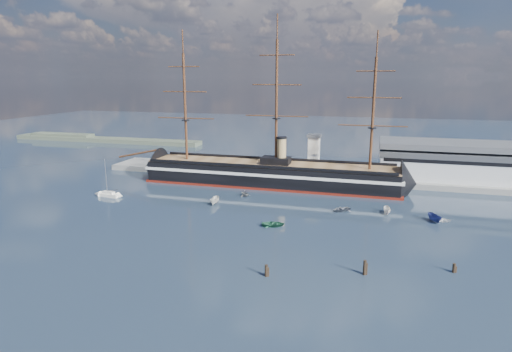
# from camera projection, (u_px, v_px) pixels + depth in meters

# --- Properties ---
(ground) EXTENTS (600.00, 600.00, 0.00)m
(ground) POSITION_uv_depth(u_px,v_px,m) (288.00, 203.00, 131.15)
(ground) COLOR #202E41
(ground) RESTS_ON ground
(quay) EXTENTS (180.00, 18.00, 2.00)m
(quay) POSITION_uv_depth(u_px,v_px,m) (332.00, 179.00, 162.28)
(quay) COLOR slate
(quay) RESTS_ON ground
(warehouse) EXTENTS (63.00, 21.00, 11.60)m
(warehouse) POSITION_uv_depth(u_px,v_px,m) (471.00, 163.00, 151.58)
(warehouse) COLOR #B7BABC
(warehouse) RESTS_ON ground
(quay_tower) EXTENTS (5.00, 5.00, 15.00)m
(quay_tower) POSITION_uv_depth(u_px,v_px,m) (314.00, 154.00, 159.10)
(quay_tower) COLOR silver
(quay_tower) RESTS_ON ground
(shoreline) EXTENTS (120.00, 10.00, 4.00)m
(shoreline) POSITION_uv_depth(u_px,v_px,m) (92.00, 139.00, 256.60)
(shoreline) COLOR #3F4C38
(shoreline) RESTS_ON ground
(warship) EXTENTS (112.91, 16.59, 53.94)m
(warship) POSITION_uv_depth(u_px,v_px,m) (266.00, 174.00, 152.21)
(warship) COLOR black
(warship) RESTS_ON ground
(sailboat) EXTENTS (7.88, 3.26, 12.23)m
(sailboat) POSITION_uv_depth(u_px,v_px,m) (109.00, 194.00, 137.71)
(sailboat) COLOR white
(sailboat) RESTS_ON ground
(motorboat_a) EXTENTS (6.56, 2.63, 2.59)m
(motorboat_a) POSITION_uv_depth(u_px,v_px,m) (215.00, 204.00, 129.75)
(motorboat_a) COLOR silver
(motorboat_a) RESTS_ON ground
(motorboat_b) EXTENTS (2.44, 4.01, 1.75)m
(motorboat_b) POSITION_uv_depth(u_px,v_px,m) (273.00, 226.00, 110.49)
(motorboat_b) COLOR #266043
(motorboat_b) RESTS_ON ground
(motorboat_c) EXTENTS (5.87, 2.55, 2.29)m
(motorboat_c) POSITION_uv_depth(u_px,v_px,m) (387.00, 214.00, 120.64)
(motorboat_c) COLOR white
(motorboat_c) RESTS_ON ground
(motorboat_d) EXTENTS (5.82, 6.61, 2.28)m
(motorboat_d) POSITION_uv_depth(u_px,v_px,m) (245.00, 196.00, 138.13)
(motorboat_d) COLOR gray
(motorboat_d) RESTS_ON ground
(motorboat_e) EXTENTS (1.12, 2.61, 1.20)m
(motorboat_e) POSITION_uv_depth(u_px,v_px,m) (443.00, 222.00, 114.09)
(motorboat_e) COLOR white
(motorboat_e) RESTS_ON ground
(motorboat_f) EXTENTS (6.95, 4.82, 2.62)m
(motorboat_f) POSITION_uv_depth(u_px,v_px,m) (434.00, 222.00, 113.74)
(motorboat_f) COLOR navy
(motorboat_f) RESTS_ON ground
(motorboat_g) EXTENTS (3.40, 3.63, 1.66)m
(motorboat_g) POSITION_uv_depth(u_px,v_px,m) (341.00, 211.00, 122.89)
(motorboat_g) COLOR slate
(motorboat_g) RESTS_ON ground
(piling_near_mid) EXTENTS (0.64, 0.64, 3.10)m
(piling_near_mid) POSITION_uv_depth(u_px,v_px,m) (266.00, 276.00, 82.75)
(piling_near_mid) COLOR black
(piling_near_mid) RESTS_ON ground
(piling_near_right) EXTENTS (0.64, 0.64, 3.72)m
(piling_near_right) POSITION_uv_depth(u_px,v_px,m) (364.00, 275.00, 83.42)
(piling_near_right) COLOR black
(piling_near_right) RESTS_ON ground
(piling_far_right) EXTENTS (0.64, 0.64, 2.60)m
(piling_far_right) POSITION_uv_depth(u_px,v_px,m) (453.00, 272.00, 84.36)
(piling_far_right) COLOR black
(piling_far_right) RESTS_ON ground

